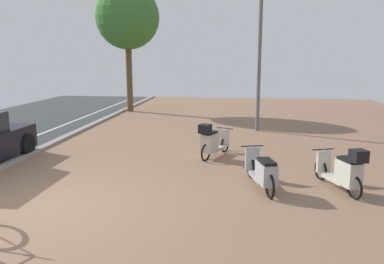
{
  "coord_description": "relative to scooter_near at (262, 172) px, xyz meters",
  "views": [
    {
      "loc": [
        3.5,
        -6.42,
        2.77
      ],
      "look_at": [
        2.45,
        2.29,
        1.06
      ],
      "focal_mm": 36.55,
      "sensor_mm": 36.0,
      "label": 1
    }
  ],
  "objects": [
    {
      "name": "ground",
      "position": [
        -2.59,
        -1.57,
        -0.41
      ],
      "size": [
        21.0,
        40.0,
        0.13
      ],
      "color": "#2E3532"
    },
    {
      "name": "scooter_near",
      "position": [
        0.0,
        0.0,
        0.0
      ],
      "size": [
        0.74,
        1.83,
        0.79
      ],
      "color": "black",
      "rests_on": "ground"
    },
    {
      "name": "scooter_mid",
      "position": [
        -1.23,
        2.51,
        0.07
      ],
      "size": [
        0.91,
        1.54,
        1.02
      ],
      "color": "black",
      "rests_on": "ground"
    },
    {
      "name": "scooter_far",
      "position": [
        1.65,
        0.04,
        0.07
      ],
      "size": [
        0.84,
        1.66,
        1.02
      ],
      "color": "black",
      "rests_on": "ground"
    },
    {
      "name": "lamp_post",
      "position": [
        0.18,
        6.69,
        3.01
      ],
      "size": [
        0.2,
        0.52,
        6.14
      ],
      "color": "slate",
      "rests_on": "ground"
    },
    {
      "name": "street_tree",
      "position": [
        -6.03,
        11.28,
        4.22
      ],
      "size": [
        3.12,
        3.12,
        6.2
      ],
      "color": "brown",
      "rests_on": "ground"
    }
  ]
}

